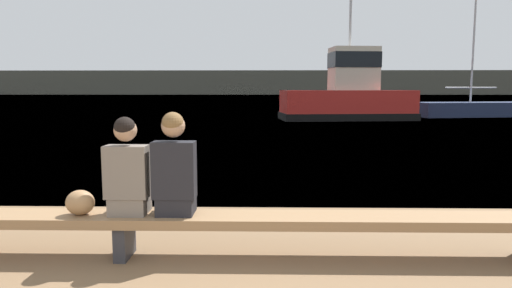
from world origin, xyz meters
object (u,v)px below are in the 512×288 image
Objects in this scene: shopping_bag at (80,203)px; moored_sailboat at (475,109)px; person_left at (127,171)px; person_right at (174,168)px; bench_main at (124,222)px; tugboat_red at (348,97)px.

moored_sailboat reaches higher than shopping_bag.
moored_sailboat is at bearing 59.25° from person_left.
person_right is 28.01m from moored_sailboat.
tugboat_red is at bearing 74.12° from bench_main.
person_right reaches higher than bench_main.
tugboat_red is at bearing 75.43° from person_right.
moored_sailboat is (14.49, 24.27, 0.10)m from bench_main.
person_right reaches higher than shopping_bag.
bench_main is at bearing 157.71° from tugboat_red.
person_right is at bearing -0.60° from bench_main.
tugboat_red is (5.50, 21.17, 0.34)m from person_right.
tugboat_red is 0.95× the size of moored_sailboat.
shopping_bag is at bearing 156.68° from tugboat_red.
bench_main is 30.76× the size of shopping_bag.
person_right reaches higher than person_left.
tugboat_red is at bearing 99.66° from moored_sailboat.
tugboat_red is (6.02, 21.16, 0.89)m from bench_main.
person_right is (0.52, -0.01, 0.55)m from bench_main.
bench_main is at bearing 179.40° from person_right.
person_left is 0.47m from person_right.
person_right is at bearing -0.14° from person_left.
person_left is 0.57m from shopping_bag.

